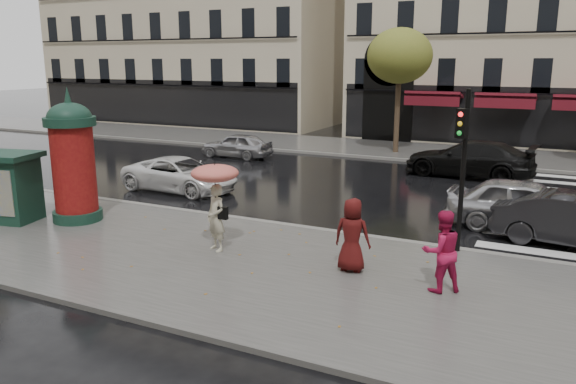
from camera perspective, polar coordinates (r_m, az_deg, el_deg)
The scene contains 17 objects.
ground at distance 14.04m, azimuth -1.22°, elevation -7.50°, with size 160.00×160.00×0.00m, color black.
near_sidewalk at distance 13.60m, azimuth -2.20°, elevation -7.93°, with size 90.00×7.00×0.12m, color #474744.
far_sidewalk at distance 31.62m, azimuth 14.84°, elevation 3.87°, with size 90.00×6.00×0.12m, color #474744.
near_kerb at distance 16.59m, azimuth 3.55°, elevation -3.97°, with size 90.00×0.25×0.14m, color slate.
far_kerb at distance 28.72m, azimuth 13.63°, elevation 3.04°, with size 90.00×0.25×0.14m, color slate.
zebra_crossing at distance 21.82m, azimuth 25.29°, elevation -1.21°, with size 3.60×11.75×0.01m, color silver.
tree_far_left at distance 30.72m, azimuth 11.28°, elevation 13.37°, with size 3.40×3.40×6.64m.
woman_umbrella at distance 14.47m, azimuth -7.38°, elevation -0.06°, with size 1.22×1.22×2.35m.
woman_red at distance 12.42m, azimuth 15.34°, elevation -5.81°, with size 0.87×0.68×1.79m, color #B51645.
man_burgundy at distance 13.21m, azimuth 6.54°, elevation -4.35°, with size 0.86×0.56×1.75m, color #470E0E.
morris_column at distance 18.28m, azimuth -21.01°, elevation 3.27°, with size 1.52×1.52×4.10m.
traffic_light at distance 14.72m, azimuth 17.31°, elevation 3.57°, with size 0.31×0.41×4.17m.
newsstand at distance 19.17m, azimuth -26.46°, elevation 0.53°, with size 2.04×1.83×2.12m.
car_silver at distance 18.11m, azimuth 23.03°, elevation -1.22°, with size 1.84×4.57×1.56m, color #A8A9AD.
car_white at distance 22.18m, azimuth -10.88°, elevation 1.77°, with size 2.15×4.67×1.30m, color white.
car_black at distance 25.67m, azimuth 17.93°, elevation 3.23°, with size 2.22×5.46×1.59m, color black.
car_far_silver at distance 29.50m, azimuth -5.23°, elevation 4.75°, with size 1.52×3.78×1.29m, color #A6A6AB.
Camera 1 is at (6.05, -11.65, 4.97)m, focal length 35.00 mm.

